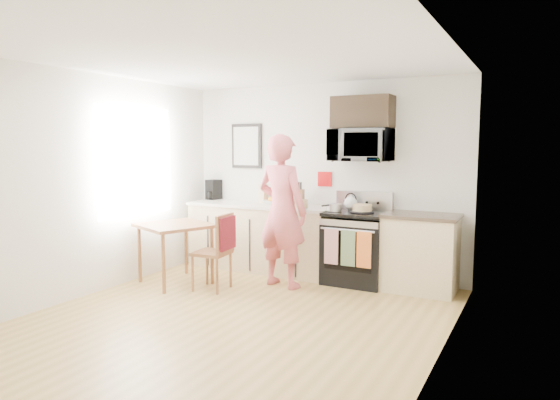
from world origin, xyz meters
The scene contains 28 objects.
floor centered at (0.00, 0.00, 0.00)m, with size 4.60×4.60×0.00m, color #A17F3E.
back_wall centered at (0.00, 2.30, 1.30)m, with size 4.00×0.04×2.60m, color silver.
front_wall centered at (0.00, -2.30, 1.30)m, with size 4.00×0.04×2.60m, color silver.
left_wall centered at (-2.00, 0.00, 1.30)m, with size 0.04×4.60×2.60m, color silver.
right_wall centered at (2.00, 0.00, 1.30)m, with size 0.04×4.60×2.60m, color silver.
ceiling centered at (0.00, 0.00, 2.60)m, with size 4.00×4.60×0.04m, color white.
window centered at (-1.96, 0.80, 1.55)m, with size 0.06×1.40×1.50m.
cabinet_left centered at (-0.80, 2.00, 0.45)m, with size 2.10×0.60×0.90m, color tan.
countertop_left centered at (-0.80, 2.00, 0.92)m, with size 2.14×0.64×0.04m, color beige.
cabinet_right centered at (1.43, 2.00, 0.45)m, with size 0.84×0.60×0.90m, color tan.
countertop_right centered at (1.43, 2.00, 0.92)m, with size 0.88×0.64×0.04m, color black.
range centered at (0.63, 1.98, 0.44)m, with size 0.76×0.70×1.16m.
microwave centered at (0.63, 2.08, 1.76)m, with size 0.76×0.51×0.42m, color #AAA9AE.
upper_cabinet centered at (0.63, 2.12, 2.18)m, with size 0.76×0.35×0.40m, color black.
wall_art centered at (-1.20, 2.28, 1.75)m, with size 0.50×0.04×0.65m.
wall_trivet centered at (0.05, 2.28, 1.30)m, with size 0.20×0.02×0.20m, color #AE0E0F.
person centered at (-0.14, 1.40, 0.95)m, with size 0.69×0.45×1.90m, color #C6363A.
dining_table centered at (-1.41, 0.88, 0.68)m, with size 0.92×0.92×0.76m.
chair centered at (-0.70, 0.87, 0.61)m, with size 0.47×0.43×0.94m.
knife_block centered at (-0.24, 2.10, 1.05)m, with size 0.10×0.14×0.22m, color brown.
utensil_crock centered at (-0.51, 2.17, 1.08)m, with size 0.11×0.11×0.34m.
fruit_bowl centered at (-0.66, 2.05, 0.98)m, with size 0.29×0.29×0.11m.
milk_carton centered at (-0.83, 2.13, 1.07)m, with size 0.10×0.10×0.26m, color tan.
coffee_maker centered at (-1.75, 2.19, 1.08)m, with size 0.20×0.27×0.30m.
bread_bag centered at (-0.19, 1.85, 1.00)m, with size 0.31×0.15×0.11m, color tan.
cake centered at (0.71, 1.93, 0.97)m, with size 0.29×0.29×0.10m.
kettle centered at (0.50, 2.10, 1.02)m, with size 0.18×0.18×0.22m.
pot centered at (0.36, 1.86, 0.97)m, with size 0.19×0.32×0.10m.
Camera 1 is at (2.71, -4.02, 1.75)m, focal length 32.00 mm.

